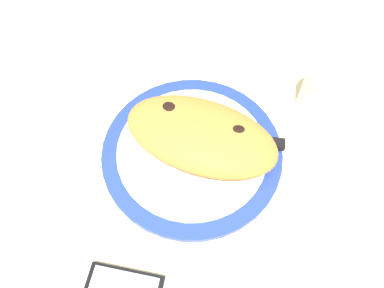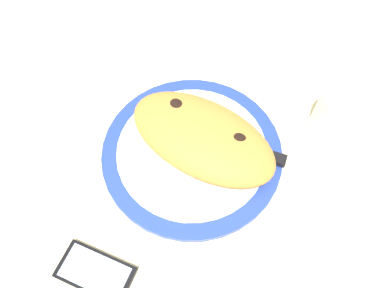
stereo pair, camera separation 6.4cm
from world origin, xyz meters
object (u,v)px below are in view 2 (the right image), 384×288
Objects in this scene: calzone at (202,137)px; water_glass at (336,116)px; knife at (242,149)px; plate at (192,152)px; fork at (174,183)px; smartphone at (95,272)px.

water_glass is (19.21, 15.10, -0.14)cm from calzone.
knife is 17.93cm from water_glass.
water_glass is at bearing 45.83° from knife.
knife is (7.94, 4.00, 1.34)cm from plate.
fork is (-0.83, -8.88, -2.60)cm from calzone.
knife is 31.52cm from smartphone.
plate is 8.99cm from knife.
knife is 1.89× the size of smartphone.
knife is (7.63, 11.21, 0.30)cm from fork.
fork is 1.68× the size of water_glass.
fork is at bearing -124.25° from knife.
smartphone is (-4.58, -27.02, -3.84)cm from calzone.
fork is 1.38× the size of smartphone.
knife reaches higher than plate.
knife is at bearing 26.72° from plate.
smartphone is at bearing -111.20° from knife.
water_glass is at bearing 38.17° from calzone.
fork is 13.56cm from knife.
plate is 7.29cm from fork.
smartphone is (-3.44, -25.35, -0.20)cm from plate.
knife is at bearing 18.91° from calzone.
water_glass is at bearing 50.12° from fork.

